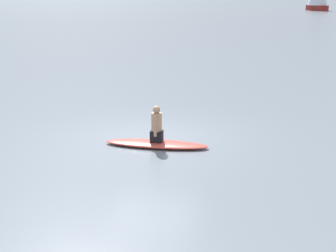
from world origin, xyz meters
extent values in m
plane|color=gray|center=(0.00, 0.00, 0.00)|extent=(400.00, 400.00, 0.00)
ellipsoid|color=#D84C3F|center=(-0.85, -0.31, 0.07)|extent=(0.87, 2.85, 0.14)
cube|color=black|center=(-0.85, -0.31, 0.29)|extent=(0.28, 0.34, 0.30)
cylinder|color=tan|center=(-0.85, -0.31, 0.68)|extent=(0.30, 0.30, 0.51)
sphere|color=tan|center=(-0.85, -0.31, 1.02)|extent=(0.20, 0.20, 0.20)
cylinder|color=tan|center=(-1.02, -0.32, 0.61)|extent=(0.09, 0.09, 0.56)
cylinder|color=tan|center=(-0.67, -0.31, 0.61)|extent=(0.09, 0.09, 0.56)
cube|color=maroon|center=(80.43, -7.18, 0.44)|extent=(5.02, 3.69, 0.89)
camera|label=1|loc=(-13.67, -3.75, 4.21)|focal=55.11mm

